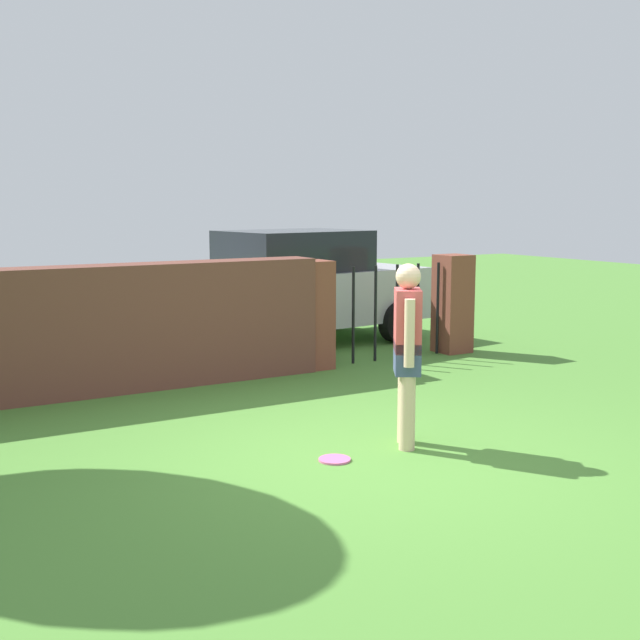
# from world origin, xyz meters

# --- Properties ---
(ground_plane) EXTENTS (40.00, 40.00, 0.00)m
(ground_plane) POSITION_xyz_m (0.00, 0.00, 0.00)
(ground_plane) COLOR #4C8433
(brick_wall) EXTENTS (5.61, 0.50, 1.45)m
(brick_wall) POSITION_xyz_m (-1.50, 3.50, 0.72)
(brick_wall) COLOR brown
(brick_wall) RESTS_ON ground
(person) EXTENTS (0.38, 0.47, 1.62)m
(person) POSITION_xyz_m (0.41, 0.10, 0.90)
(person) COLOR beige
(person) RESTS_ON ground
(fence_gate) EXTENTS (2.75, 0.44, 1.40)m
(fence_gate) POSITION_xyz_m (2.56, 3.50, 0.70)
(fence_gate) COLOR brown
(fence_gate) RESTS_ON ground
(car) EXTENTS (4.39, 2.35, 1.72)m
(car) POSITION_xyz_m (2.06, 5.20, 0.86)
(car) COLOR #B7B7BC
(car) RESTS_ON ground
(frisbee_pink) EXTENTS (0.27, 0.27, 0.02)m
(frisbee_pink) POSITION_xyz_m (-0.36, 0.07, 0.01)
(frisbee_pink) COLOR pink
(frisbee_pink) RESTS_ON ground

